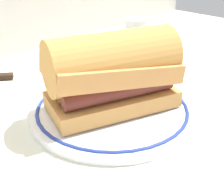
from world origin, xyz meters
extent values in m
plane|color=silver|center=(0.00, 0.00, 0.00)|extent=(1.50, 1.50, 0.00)
cylinder|color=white|center=(-0.02, 0.00, 0.01)|extent=(0.27, 0.27, 0.01)
torus|color=navy|center=(-0.02, 0.00, 0.01)|extent=(0.25, 0.25, 0.01)
cube|color=#CC8F4A|center=(-0.02, 0.00, 0.03)|extent=(0.23, 0.17, 0.03)
cylinder|color=brown|center=(-0.03, -0.03, 0.05)|extent=(0.18, 0.09, 0.03)
cylinder|color=brown|center=(-0.02, 0.00, 0.05)|extent=(0.18, 0.09, 0.03)
cylinder|color=brown|center=(-0.01, 0.03, 0.05)|extent=(0.18, 0.09, 0.03)
cube|color=#D18C4B|center=(-0.02, 0.00, 0.08)|extent=(0.23, 0.17, 0.05)
cylinder|color=#CA8F46|center=(-0.02, 0.00, 0.10)|extent=(0.22, 0.15, 0.09)
cylinder|color=silver|center=(0.20, 0.13, 0.05)|extent=(0.06, 0.06, 0.10)
cylinder|color=gold|center=(0.20, 0.13, 0.03)|extent=(0.05, 0.05, 0.06)
cube|color=silver|center=(-0.02, 0.22, 0.00)|extent=(0.09, 0.08, 0.01)
cube|color=black|center=(-0.08, 0.27, 0.01)|extent=(0.05, 0.05, 0.01)
camera|label=1|loc=(-0.35, -0.32, 0.27)|focal=50.90mm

